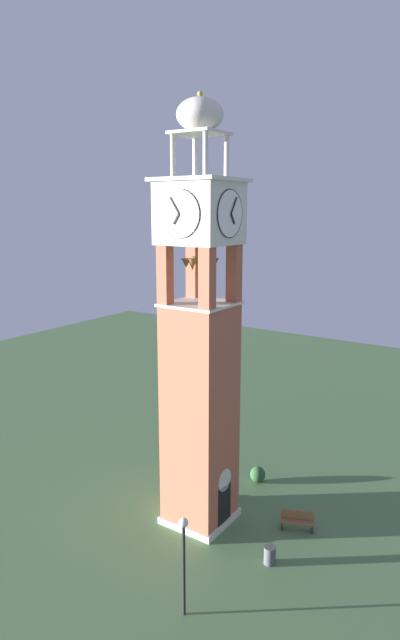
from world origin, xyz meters
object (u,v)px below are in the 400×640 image
Objects in this scene: park_bench at (297,520)px; clock_tower at (200,357)px; lamp_post at (184,549)px; trash_bin at (270,555)px.

clock_tower is at bearing 113.03° from park_bench.
park_bench is (1.88, -4.42, -7.97)m from clock_tower.
lamp_post is at bearing 169.82° from park_bench.
lamp_post is (-7.52, 1.35, 2.33)m from park_bench.
clock_tower is 4.93× the size of lamp_post.
clock_tower is at bearing 28.50° from lamp_post.
clock_tower is at bearing 75.76° from trash_bin.
lamp_post is (-5.65, -3.07, -5.64)m from clock_tower.
park_bench is at bearing 0.57° from trash_bin.
clock_tower is 9.30m from park_bench.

